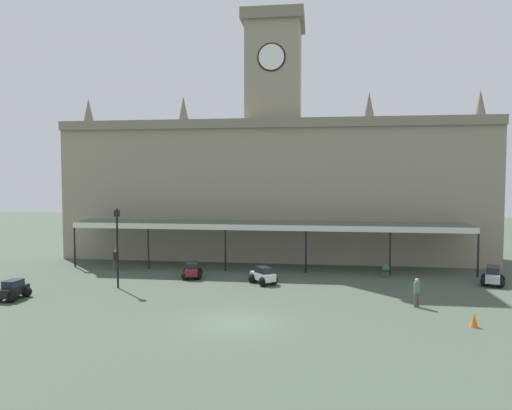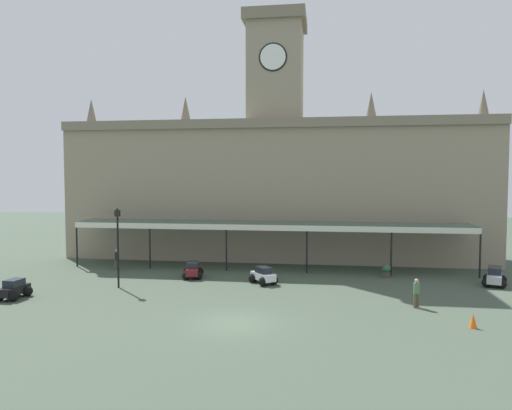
{
  "view_description": "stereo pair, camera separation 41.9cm",
  "coord_description": "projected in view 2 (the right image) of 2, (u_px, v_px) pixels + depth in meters",
  "views": [
    {
      "loc": [
        4.13,
        -23.63,
        7.47
      ],
      "look_at": [
        0.0,
        7.74,
        5.61
      ],
      "focal_mm": 33.37,
      "sensor_mm": 36.0,
      "label": 1
    },
    {
      "loc": [
        4.55,
        -23.57,
        7.47
      ],
      "look_at": [
        0.0,
        7.74,
        5.61
      ],
      "focal_mm": 33.37,
      "sensor_mm": 36.0,
      "label": 2
    }
  ],
  "objects": [
    {
      "name": "station_building",
      "position": [
        276.0,
        182.0,
        44.07
      ],
      "size": [
        38.1,
        7.15,
        22.13
      ],
      "color": "gray",
      "rests_on": "ground"
    },
    {
      "name": "victorian_lamppost",
      "position": [
        118.0,
        239.0,
        31.97
      ],
      "size": [
        0.3,
        0.3,
        5.4
      ],
      "color": "black",
      "rests_on": "ground"
    },
    {
      "name": "car_silver_estate",
      "position": [
        495.0,
        277.0,
        32.75
      ],
      "size": [
        2.01,
        2.42,
        1.27
      ],
      "color": "#B2B5BA",
      "rests_on": "ground"
    },
    {
      "name": "car_maroon_sedan",
      "position": [
        193.0,
        271.0,
        35.29
      ],
      "size": [
        1.77,
        2.18,
        1.19
      ],
      "color": "maroon",
      "rests_on": "ground"
    },
    {
      "name": "car_white_sedan",
      "position": [
        263.0,
        277.0,
        33.33
      ],
      "size": [
        2.18,
        2.24,
        1.19
      ],
      "color": "silver",
      "rests_on": "ground"
    },
    {
      "name": "entrance_canopy",
      "position": [
        268.0,
        224.0,
        38.54
      ],
      "size": [
        32.03,
        3.26,
        3.8
      ],
      "color": "#38564C",
      "rests_on": "ground"
    },
    {
      "name": "pedestrian_crossing_forecourt",
      "position": [
        117.0,
        259.0,
        38.27
      ],
      "size": [
        0.38,
        0.34,
        1.67
      ],
      "color": "brown",
      "rests_on": "ground"
    },
    {
      "name": "planter_by_canopy",
      "position": [
        387.0,
        271.0,
        35.44
      ],
      "size": [
        0.6,
        0.6,
        0.96
      ],
      "color": "#47423D",
      "rests_on": "ground"
    },
    {
      "name": "ground_plane",
      "position": [
        234.0,
        323.0,
        24.38
      ],
      "size": [
        140.0,
        140.0,
        0.0
      ],
      "primitive_type": "plane",
      "color": "#435141"
    },
    {
      "name": "traffic_cone",
      "position": [
        473.0,
        321.0,
        23.52
      ],
      "size": [
        0.4,
        0.4,
        0.73
      ],
      "primitive_type": "cone",
      "color": "orange",
      "rests_on": "ground"
    },
    {
      "name": "car_black_sedan",
      "position": [
        14.0,
        290.0,
        29.26
      ],
      "size": [
        1.6,
        2.1,
        1.19
      ],
      "color": "black",
      "rests_on": "ground"
    },
    {
      "name": "pedestrian_near_entrance",
      "position": [
        416.0,
        292.0,
        27.19
      ],
      "size": [
        0.34,
        0.34,
        1.67
      ],
      "color": "brown",
      "rests_on": "ground"
    }
  ]
}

